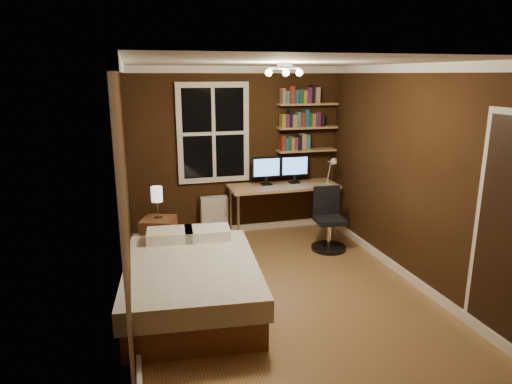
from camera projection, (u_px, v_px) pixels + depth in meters
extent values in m
plane|color=brown|center=(279.00, 290.00, 5.20)|extent=(4.20, 4.20, 0.00)
cube|color=black|center=(236.00, 152.00, 6.85)|extent=(3.20, 0.04, 2.50)
cube|color=black|center=(125.00, 193.00, 4.48)|extent=(0.04, 4.20, 2.50)
cube|color=black|center=(411.00, 175.00, 5.30)|extent=(0.04, 4.20, 2.50)
cube|color=white|center=(282.00, 62.00, 4.58)|extent=(3.20, 4.20, 0.02)
cube|color=white|center=(213.00, 133.00, 6.66)|extent=(1.06, 0.06, 1.46)
cube|color=tan|center=(306.00, 150.00, 7.02)|extent=(0.92, 0.22, 0.03)
cube|color=tan|center=(307.00, 127.00, 6.93)|extent=(0.92, 0.22, 0.03)
cube|color=tan|center=(308.00, 104.00, 6.84)|extent=(0.92, 0.22, 0.03)
cube|color=brown|center=(192.00, 295.00, 4.77)|extent=(1.43, 1.92, 0.29)
cube|color=silver|center=(192.00, 273.00, 4.70)|extent=(1.51, 1.98, 0.22)
cube|color=white|center=(170.00, 235.00, 5.30)|extent=(0.56, 0.41, 0.13)
cube|color=white|center=(207.00, 233.00, 5.37)|extent=(0.56, 0.41, 0.13)
cube|color=brown|center=(159.00, 237.00, 6.14)|extent=(0.53, 0.53, 0.52)
cube|color=beige|center=(214.00, 216.00, 6.89)|extent=(0.41, 0.14, 0.61)
cube|color=tan|center=(283.00, 186.00, 6.84)|extent=(1.63, 0.61, 0.04)
cylinder|color=beige|center=(238.00, 220.00, 6.49)|extent=(0.04, 0.04, 0.73)
cylinder|color=beige|center=(336.00, 212.00, 6.88)|extent=(0.04, 0.04, 0.73)
cylinder|color=beige|center=(231.00, 210.00, 6.99)|extent=(0.04, 0.04, 0.73)
cylinder|color=beige|center=(322.00, 203.00, 7.37)|extent=(0.04, 0.04, 0.73)
cylinder|color=black|center=(328.00, 248.00, 6.39)|extent=(0.48, 0.48, 0.05)
cylinder|color=silver|center=(329.00, 234.00, 6.34)|extent=(0.05, 0.05, 0.35)
cube|color=black|center=(330.00, 220.00, 6.29)|extent=(0.43, 0.43, 0.06)
cube|color=black|center=(326.00, 200.00, 6.40)|extent=(0.38, 0.08, 0.41)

